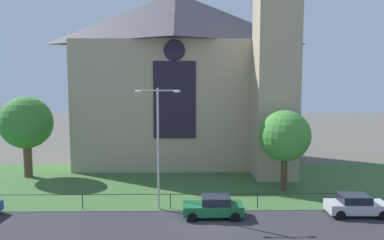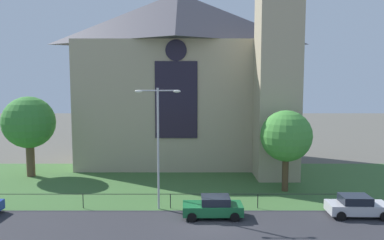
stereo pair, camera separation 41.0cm
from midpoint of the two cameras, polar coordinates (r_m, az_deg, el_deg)
ground at (r=36.01m, az=1.47°, el=-9.51°), size 160.00×160.00×0.00m
road_asphalt at (r=24.65m, az=2.66°, el=-16.86°), size 120.00×8.00×0.01m
grass_verge at (r=34.09m, az=1.61°, el=-10.39°), size 120.00×20.00×0.01m
church_building at (r=43.84m, az=-1.74°, el=6.79°), size 23.20×16.20×26.00m
iron_railing at (r=28.55m, az=-3.78°, el=-11.62°), size 26.54×0.07×1.13m
tree_right_near at (r=33.17m, az=13.79°, el=-2.42°), size 4.46×4.46×7.12m
tree_left_far at (r=40.58m, az=-24.44°, el=-0.44°), size 5.21×5.21×8.13m
streetlamp_near at (r=27.47m, az=-5.69°, el=-2.15°), size 3.37×0.26×9.11m
parked_car_green at (r=26.87m, az=2.89°, el=-13.22°), size 4.22×2.07×1.51m
parked_car_silver at (r=29.53m, az=23.60°, el=-11.94°), size 4.25×2.12×1.51m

